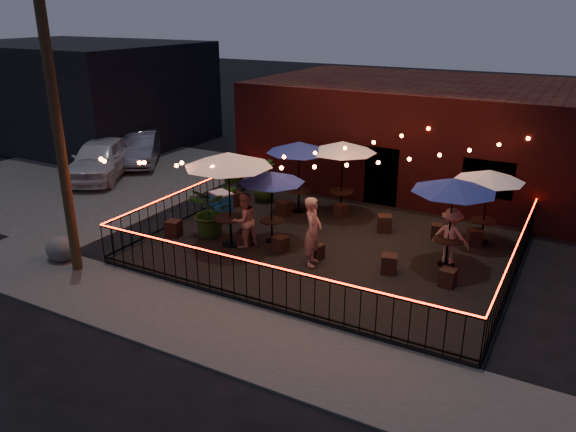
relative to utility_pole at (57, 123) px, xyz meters
The scene contains 39 objects.
ground 7.21m from the utility_pole, 25.71° to the left, with size 110.00×110.00×0.00m, color black.
patio 8.11m from the utility_pole, 40.43° to the left, with size 10.00×8.00×0.15m, color black.
sidewalk 6.74m from the utility_pole, ahead, with size 18.00×2.50×0.05m, color #413E3C.
parking_lot 10.15m from the utility_pole, 135.00° to the left, with size 11.00×12.00×0.02m, color #413E3C.
brick_building 14.27m from the utility_pole, 63.05° to the left, with size 14.00×8.00×4.00m.
background_building 17.19m from the utility_pole, 137.37° to the left, with size 12.00×9.00×5.00m, color black.
utility_pole is the anchor object (origin of this frame).
fence_front 6.38m from the utility_pole, ahead, with size 10.00×0.04×1.04m.
fence_left 5.70m from the utility_pole, 85.03° to the left, with size 0.04×8.00×1.04m.
fence_right 11.85m from the utility_pole, 23.86° to the left, with size 0.04×8.00×1.04m.
festoon_lights 6.32m from the utility_pole, 44.40° to the left, with size 10.02×8.72×1.32m.
cafe_table_0 4.45m from the utility_pole, 47.82° to the left, with size 3.29×3.29×2.76m.
cafe_table_1 7.57m from the utility_pole, 64.09° to the left, with size 2.47×2.47×2.41m.
cafe_table_2 5.78m from the utility_pole, 46.41° to the left, with size 2.29×2.29×2.14m.
cafe_table_3 8.67m from the utility_pole, 57.87° to the left, with size 2.87×2.87×2.45m.
cafe_table_4 10.06m from the utility_pole, 29.01° to the left, with size 2.72×2.72×2.42m.
cafe_table_5 11.66m from the utility_pole, 36.97° to the left, with size 2.50×2.50×2.19m.
bistro_chair_0 4.71m from the utility_pole, 71.66° to the left, with size 0.41×0.41×0.49m, color black.
bistro_chair_1 5.86m from the utility_pole, 45.47° to the left, with size 0.38×0.38×0.45m, color black.
bistro_chair_2 7.19m from the utility_pole, 80.73° to the left, with size 0.39×0.39×0.47m, color black.
bistro_chair_3 7.69m from the utility_pole, 63.99° to the left, with size 0.40×0.40×0.48m, color black.
bistro_chair_4 6.62m from the utility_pole, 38.29° to the left, with size 0.37×0.37×0.44m, color black.
bistro_chair_5 7.43m from the utility_pole, 32.71° to the left, with size 0.35×0.35×0.41m, color black.
bistro_chair_6 9.08m from the utility_pole, 55.60° to the left, with size 0.36×0.36×0.43m, color black.
bistro_chair_7 9.69m from the utility_pole, 44.73° to the left, with size 0.43×0.43×0.51m, color black.
bistro_chair_8 9.08m from the utility_pole, 25.94° to the left, with size 0.41×0.41×0.48m, color black.
bistro_chair_9 10.37m from the utility_pole, 21.84° to the left, with size 0.38×0.38×0.44m, color black.
bistro_chair_10 10.96m from the utility_pole, 39.71° to the left, with size 0.35×0.35×0.42m, color black.
bistro_chair_11 11.76m from the utility_pole, 35.94° to the left, with size 0.40×0.40×0.47m, color black.
patron_a 6.97m from the utility_pole, 29.41° to the left, with size 0.69×0.45×1.89m, color #DEB28D.
patron_b 5.52m from the utility_pole, 44.72° to the left, with size 0.79×0.61×1.62m, color tan.
patron_c 10.48m from the utility_pole, 29.76° to the left, with size 1.00×0.58×1.55m, color tan.
potted_shrub_a 5.02m from the utility_pole, 60.26° to the left, with size 1.38×1.20×1.54m, color #10390D.
potted_shrub_b 6.95m from the utility_pole, 82.55° to the left, with size 0.71×0.57×1.29m, color #1B410C.
potted_shrub_c 7.86m from the utility_pole, 77.08° to the left, with size 0.83×0.83×1.49m, color #153310.
cooler 5.99m from the utility_pole, 73.41° to the left, with size 0.84×0.73×0.93m.
boulder 3.74m from the utility_pole, 165.06° to the left, with size 0.91×0.77×0.71m, color #494944.
car_white 9.59m from the utility_pole, 132.07° to the left, with size 1.92×4.77×1.63m, color silver.
car_silver 11.58m from the utility_pole, 124.21° to the left, with size 1.50×4.29×1.42m, color #95939A.
Camera 1 is at (6.19, -11.83, 6.64)m, focal length 35.00 mm.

